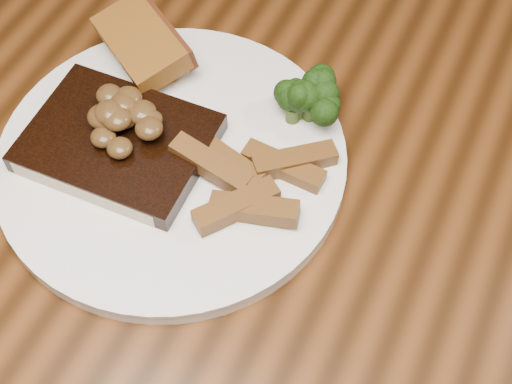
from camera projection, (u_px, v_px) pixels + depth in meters
dining_table at (254, 272)px, 0.69m from camera, size 1.60×0.90×0.75m
plate at (172, 160)px, 0.64m from camera, size 0.34×0.34×0.01m
steak at (119, 144)px, 0.63m from camera, size 0.16×0.13×0.02m
steak_bone at (86, 192)px, 0.60m from camera, size 0.14×0.02×0.02m
mushroom_pile at (116, 116)px, 0.61m from camera, size 0.07×0.07×0.03m
garlic_bread at (144, 57)px, 0.68m from camera, size 0.11×0.10×0.02m
potato_wedges at (256, 179)px, 0.61m from camera, size 0.10×0.10×0.02m
broccoli_cluster at (289, 100)px, 0.64m from camera, size 0.07×0.07×0.04m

